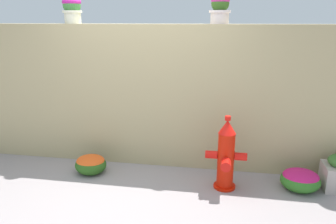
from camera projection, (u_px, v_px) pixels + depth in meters
name	position (u px, v px, depth m)	size (l,w,h in m)	color
ground_plane	(131.00, 190.00, 3.95)	(24.00, 24.00, 0.00)	gray
stone_wall	(147.00, 95.00, 4.55)	(6.77, 0.36, 1.94)	tan
potted_plant_1	(72.00, 8.00, 4.36)	(0.26, 0.26, 0.36)	beige
potted_plant_2	(220.00, 7.00, 4.08)	(0.27, 0.27, 0.36)	beige
fire_hydrant	(226.00, 156.00, 3.89)	(0.49, 0.40, 0.92)	red
flower_bush_left	(91.00, 164.00, 4.36)	(0.42, 0.38, 0.26)	#29561A
flower_bush_right	(300.00, 179.00, 3.93)	(0.47, 0.42, 0.26)	#2E6C22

